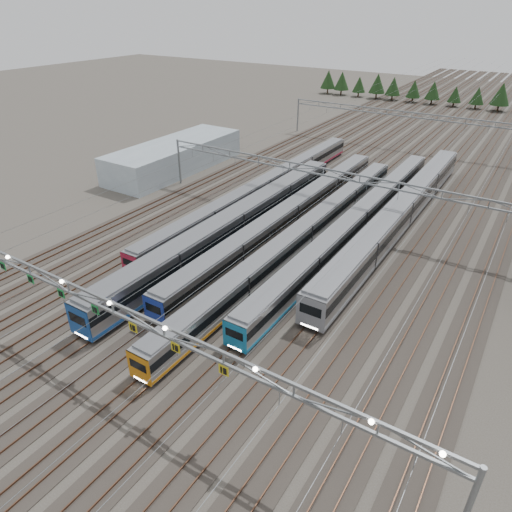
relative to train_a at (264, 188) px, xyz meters
The scene contains 13 objects.
ground 43.36m from the train_a, 74.95° to the right, with size 400.00×400.00×0.00m, color #47423A.
track_bed 59.25m from the train_a, 79.05° to the left, with size 54.00×260.00×5.42m.
train_a is the anchor object (origin of this frame).
train_b 15.69m from the train_a, 73.33° to the right, with size 3.18×52.08×4.14m.
train_c 11.73m from the train_a, 39.88° to the right, with size 2.77×56.18×3.60m.
train_d 17.98m from the train_a, 41.35° to the right, with size 2.59×60.56×3.37m.
train_e 18.46m from the train_a, 12.79° to the right, with size 2.67×60.72×3.47m.
train_f 22.53m from the train_a, ahead, with size 3.19×58.08×4.17m.
gantry_near 43.72m from the train_a, 75.05° to the right, with size 56.36×0.61×8.08m.
gantry_mid 12.24m from the train_a, ahead, with size 56.36×0.36×8.00m.
gantry_far 44.84m from the train_a, 75.39° to the left, with size 56.36×0.36×8.00m.
west_shed 23.03m from the train_a, behind, with size 10.00×30.00×5.25m, color #95A6B2.
treeline 96.92m from the train_a, 83.87° to the left, with size 93.80×5.60×7.02m.
Camera 1 is at (26.22, -19.26, 29.22)m, focal length 32.00 mm.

